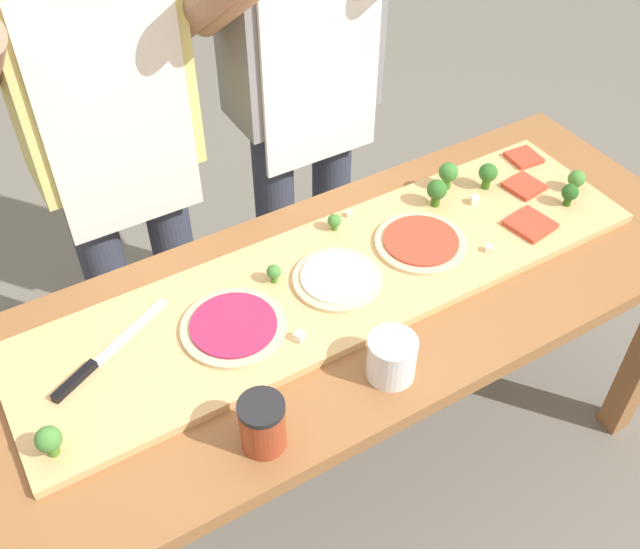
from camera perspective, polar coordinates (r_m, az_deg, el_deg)
ground_plane at (r=2.30m, az=1.41°, el=-15.46°), size 8.00×8.00×0.00m
prep_table at (r=1.74m, az=1.79°, el=-4.07°), size 1.84×0.69×0.79m
cutting_board at (r=1.69m, az=1.39°, el=-0.33°), size 1.50×0.39×0.02m
chefs_knife at (r=1.57m, az=-16.98°, el=-6.49°), size 0.30×0.16×0.02m
pizza_whole_beet_magenta at (r=1.57m, az=-6.73°, el=-4.03°), size 0.23×0.23×0.02m
pizza_whole_tomato_red at (r=1.77m, az=7.84°, el=2.51°), size 0.22×0.22×0.02m
pizza_whole_white_garlic at (r=1.66m, az=1.41°, el=-0.31°), size 0.21×0.21×0.02m
pizza_slice_far_left at (r=2.10m, az=15.56°, el=8.76°), size 0.09×0.09×0.01m
pizza_slice_far_right at (r=1.88m, az=16.03°, el=3.78°), size 0.11×0.11×0.01m
pizza_slice_near_left at (r=1.99m, az=15.59°, el=6.64°), size 0.10×0.10×0.01m
broccoli_floret_back_mid at (r=1.65m, az=-3.62°, el=0.16°), size 0.03×0.03×0.05m
broccoli_floret_front_mid at (r=2.01m, az=19.22°, el=7.08°), size 0.04×0.04×0.06m
broccoli_floret_front_left at (r=1.95m, az=18.85°, el=6.01°), size 0.04×0.04×0.06m
broccoli_floret_center_left at (r=1.87m, az=9.07°, el=6.45°), size 0.05×0.05×0.07m
broccoli_floret_back_right at (r=1.95m, az=12.92°, el=7.64°), size 0.05×0.05×0.07m
broccoli_floret_front_right at (r=1.93m, az=9.94°, el=7.77°), size 0.05×0.05×0.07m
broccoli_floret_center_right at (r=1.44m, az=-20.34°, el=-11.98°), size 0.05×0.05×0.07m
broccoli_floret_back_left at (r=1.78m, az=1.12°, el=4.17°), size 0.03×0.03×0.04m
cheese_crumble_a at (r=1.91m, az=11.94°, el=5.68°), size 0.03×0.03×0.02m
cheese_crumble_b at (r=1.54m, az=-1.65°, el=-4.83°), size 0.03×0.03×0.02m
cheese_crumble_c at (r=1.78m, az=13.01°, el=1.97°), size 0.02×0.02×0.02m
cheese_crumble_d at (r=1.83m, az=2.30°, el=4.72°), size 0.02×0.02×0.01m
flour_cup at (r=1.49m, az=5.58°, el=-6.59°), size 0.10×0.10×0.10m
sauce_jar at (r=1.38m, az=-4.49°, el=-11.52°), size 0.09×0.09×0.12m
cook_left at (r=1.87m, az=-15.92°, el=10.54°), size 0.54×0.39×1.67m
cook_right at (r=2.03m, az=-1.34°, el=15.18°), size 0.54×0.39×1.67m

